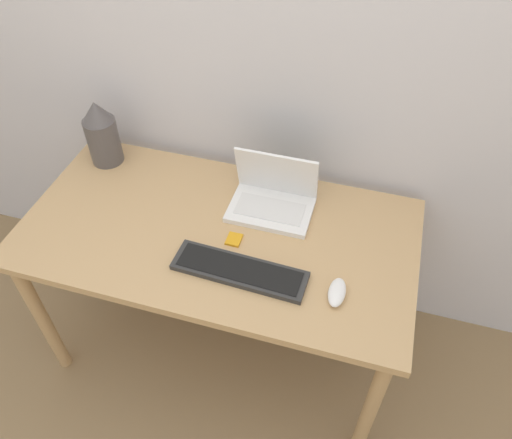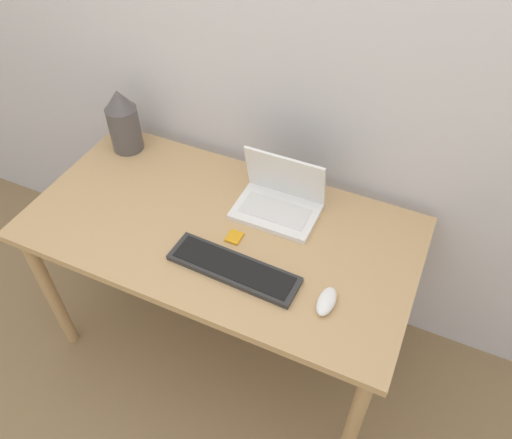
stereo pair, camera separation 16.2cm
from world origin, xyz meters
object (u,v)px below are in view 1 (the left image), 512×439
object	(u,v)px
mouse	(337,292)
vase	(101,133)
mp3_player	(234,239)
keyboard	(240,270)
laptop	(273,197)

from	to	relation	value
mouse	vase	size ratio (longest dim) A/B	0.42
vase	mp3_player	size ratio (longest dim) A/B	4.67
keyboard	vase	bearing A→B (deg)	149.56
keyboard	mouse	bearing A→B (deg)	-0.38
keyboard	mouse	world-z (taller)	mouse
keyboard	mp3_player	xyz separation A→B (m)	(-0.06, 0.13, -0.01)
mouse	vase	bearing A→B (deg)	158.00
keyboard	mouse	xyz separation A→B (m)	(0.31, -0.00, 0.01)
vase	mouse	bearing A→B (deg)	-22.00
laptop	mouse	distance (m)	0.44
mouse	keyboard	bearing A→B (deg)	179.62
laptop	mouse	size ratio (longest dim) A/B	2.64
laptop	mp3_player	bearing A→B (deg)	-112.77
laptop	keyboard	world-z (taller)	laptop
vase	mp3_player	world-z (taller)	vase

